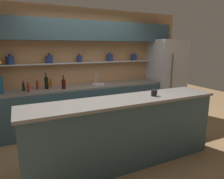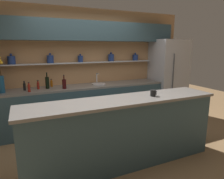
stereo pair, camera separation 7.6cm
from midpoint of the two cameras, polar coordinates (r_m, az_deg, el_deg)
name	(u,v)px [view 2 (the right image)]	position (r m, az deg, el deg)	size (l,w,h in m)	color
ground_plane	(111,149)	(3.65, 0.21, -16.64)	(12.00, 12.00, 0.00)	olive
back_wall_unit	(83,56)	(4.64, -7.81, 9.46)	(5.20, 0.44, 2.60)	tan
back_counter_unit	(85,106)	(4.53, -7.12, -4.62)	(3.64, 0.62, 0.92)	#334C56
island_counter	(123,132)	(3.05, 3.95, -11.97)	(2.94, 0.61, 1.02)	#334C56
refrigerator	(168,77)	(5.47, 16.03, 3.35)	(0.82, 0.73, 1.93)	#B7B7BC
flower_vase	(0,82)	(4.16, -28.82, 1.95)	(0.15, 0.14, 0.67)	navy
sink_fixture	(99,83)	(4.52, -3.40, 1.74)	(0.31, 0.31, 0.25)	#B7B7BC
bottle_sauce_0	(24,86)	(4.22, -23.26, 0.81)	(0.05, 0.05, 0.19)	black
bottle_wine_1	(47,82)	(4.25, -17.53, 1.92)	(0.08, 0.08, 0.33)	black
bottle_sauce_2	(38,85)	(4.26, -19.88, 1.14)	(0.05, 0.05, 0.18)	maroon
bottle_sauce_3	(51,83)	(4.43, -16.44, 1.67)	(0.05, 0.05, 0.17)	#9E4C0A
bottle_wine_4	(64,84)	(4.15, -13.00, 1.61)	(0.08, 0.08, 0.28)	#380C0C
bottle_sauce_5	(29,88)	(4.05, -22.14, 0.45)	(0.05, 0.05, 0.19)	maroon
coffee_mug	(153,93)	(3.09, 12.35, -0.99)	(0.10, 0.08, 0.10)	black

